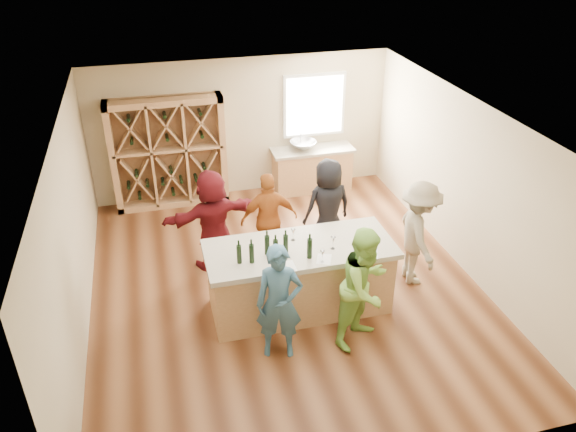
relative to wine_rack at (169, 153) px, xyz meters
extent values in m
cube|color=brown|center=(1.50, -3.27, -1.15)|extent=(6.00, 7.00, 0.10)
cube|color=white|center=(1.50, -3.27, 1.75)|extent=(6.00, 7.00, 0.10)
cube|color=#C0B08B|center=(1.50, 0.28, 0.30)|extent=(6.00, 0.10, 2.80)
cube|color=#C0B08B|center=(1.50, -6.82, 0.30)|extent=(6.00, 0.10, 2.80)
cube|color=#C0B08B|center=(-1.55, -3.27, 0.30)|extent=(0.10, 7.00, 2.80)
cube|color=#C0B08B|center=(4.55, -3.27, 0.30)|extent=(0.10, 7.00, 2.80)
cube|color=white|center=(3.00, 0.20, 0.65)|extent=(1.30, 0.06, 1.30)
cube|color=white|center=(3.00, 0.17, 0.65)|extent=(1.18, 0.01, 1.18)
cube|color=tan|center=(0.00, 0.00, 0.00)|extent=(2.20, 0.45, 2.20)
cube|color=tan|center=(2.90, -0.07, -0.67)|extent=(1.60, 0.58, 0.86)
cube|color=#A89F8A|center=(2.90, -0.07, -0.21)|extent=(1.70, 0.62, 0.06)
imported|color=silver|center=(2.70, -0.07, -0.09)|extent=(0.54, 0.54, 0.19)
cylinder|color=silver|center=(2.70, 0.11, -0.03)|extent=(0.02, 0.02, 0.30)
cube|color=tan|center=(1.57, -3.86, -0.60)|extent=(2.60, 1.00, 1.00)
cube|color=#A89F8A|center=(1.57, -3.86, -0.06)|extent=(2.72, 1.12, 0.08)
cylinder|color=black|center=(0.67, -4.04, 0.12)|extent=(0.08, 0.08, 0.28)
cylinder|color=black|center=(0.83, -4.07, 0.12)|extent=(0.09, 0.09, 0.28)
cylinder|color=black|center=(1.08, -3.92, 0.13)|extent=(0.07, 0.07, 0.29)
cylinder|color=black|center=(1.17, -4.05, 0.12)|extent=(0.08, 0.08, 0.29)
cylinder|color=black|center=(1.33, -3.97, 0.13)|extent=(0.08, 0.08, 0.29)
cone|color=white|center=(1.22, -4.31, 0.06)|extent=(0.08, 0.08, 0.16)
cone|color=white|center=(1.76, -4.31, 0.07)|extent=(0.08, 0.08, 0.18)
cone|color=white|center=(2.31, -4.34, 0.07)|extent=(0.07, 0.07, 0.18)
cone|color=white|center=(2.01, -4.02, 0.08)|extent=(0.08, 0.08, 0.20)
cone|color=white|center=(2.54, -4.13, 0.07)|extent=(0.09, 0.09, 0.19)
cube|color=white|center=(1.28, -4.29, -0.02)|extent=(0.20, 0.27, 0.00)
cube|color=white|center=(1.81, -4.24, -0.02)|extent=(0.28, 0.32, 0.00)
cube|color=white|center=(2.48, -4.24, -0.02)|extent=(0.34, 0.38, 0.00)
imported|color=#335972|center=(1.05, -4.72, -0.26)|extent=(0.70, 0.57, 1.68)
imported|color=#8CC64C|center=(2.23, -4.74, -0.22)|extent=(0.97, 0.87, 1.77)
imported|color=gray|center=(3.55, -3.63, -0.23)|extent=(0.64, 1.17, 1.73)
imported|color=#994C19|center=(1.42, -2.51, -0.29)|extent=(0.95, 0.49, 1.62)
imported|color=black|center=(2.47, -2.43, -0.25)|extent=(0.90, 0.64, 1.71)
imported|color=#590F14|center=(0.52, -2.39, -0.24)|extent=(1.69, 0.92, 1.72)
cylinder|color=black|center=(1.62, -4.16, 0.13)|extent=(0.07, 0.07, 0.30)
cone|color=white|center=(1.52, -3.66, 0.07)|extent=(0.07, 0.07, 0.18)
camera|label=1|loc=(-0.29, -10.34, 4.29)|focal=35.00mm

